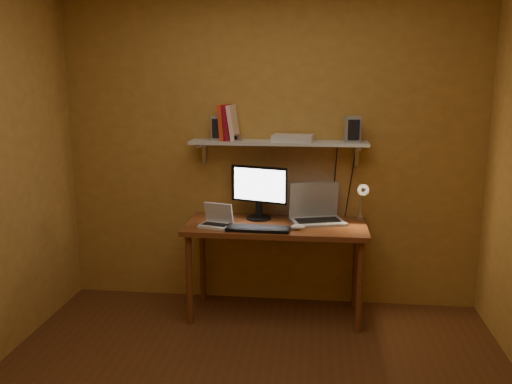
# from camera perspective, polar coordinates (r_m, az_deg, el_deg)

# --- Properties ---
(room) EXTENTS (3.44, 3.24, 2.64)m
(room) POSITION_cam_1_polar(r_m,az_deg,el_deg) (2.85, -1.27, 0.53)
(room) COLOR #562B16
(room) RESTS_ON ground
(desk) EXTENTS (1.40, 0.60, 0.75)m
(desk) POSITION_cam_1_polar(r_m,az_deg,el_deg) (4.23, 2.10, -4.52)
(desk) COLOR brown
(desk) RESTS_ON ground
(wall_shelf) EXTENTS (1.40, 0.25, 0.21)m
(wall_shelf) POSITION_cam_1_polar(r_m,az_deg,el_deg) (4.28, 2.38, 5.17)
(wall_shelf) COLOR silver
(wall_shelf) RESTS_ON room
(monitor) EXTENTS (0.46, 0.25, 0.43)m
(monitor) POSITION_cam_1_polar(r_m,az_deg,el_deg) (4.31, 0.31, 0.25)
(monitor) COLOR black
(monitor) RESTS_ON desk
(laptop) EXTENTS (0.47, 0.39, 0.30)m
(laptop) POSITION_cam_1_polar(r_m,az_deg,el_deg) (4.31, 6.32, -2.04)
(laptop) COLOR gray
(laptop) RESTS_ON desk
(netbook) EXTENTS (0.27, 0.22, 0.18)m
(netbook) POSITION_cam_1_polar(r_m,az_deg,el_deg) (4.15, -4.14, -2.93)
(netbook) COLOR silver
(netbook) RESTS_ON desk
(keyboard) EXTENTS (0.48, 0.17, 0.03)m
(keyboard) POSITION_cam_1_polar(r_m,az_deg,el_deg) (4.04, 0.22, -3.89)
(keyboard) COLOR black
(keyboard) RESTS_ON desk
(mouse) EXTENTS (0.12, 0.09, 0.04)m
(mouse) POSITION_cam_1_polar(r_m,az_deg,el_deg) (4.07, 4.42, -3.69)
(mouse) COLOR silver
(mouse) RESTS_ON desk
(desk_lamp) EXTENTS (0.09, 0.23, 0.38)m
(desk_lamp) POSITION_cam_1_polar(r_m,az_deg,el_deg) (4.28, 11.10, -0.47)
(desk_lamp) COLOR silver
(desk_lamp) RESTS_ON desk
(speaker_left) EXTENTS (0.13, 0.13, 0.20)m
(speaker_left) POSITION_cam_1_polar(r_m,az_deg,el_deg) (4.34, -3.83, 6.75)
(speaker_left) COLOR gray
(speaker_left) RESTS_ON wall_shelf
(speaker_right) EXTENTS (0.12, 0.12, 0.20)m
(speaker_right) POSITION_cam_1_polar(r_m,az_deg,el_deg) (4.25, 10.12, 6.52)
(speaker_right) COLOR gray
(speaker_right) RESTS_ON wall_shelf
(books) EXTENTS (0.16, 0.20, 0.28)m
(books) POSITION_cam_1_polar(r_m,az_deg,el_deg) (4.33, -2.95, 7.31)
(books) COLOR red
(books) RESTS_ON wall_shelf
(shelf_camera) EXTENTS (0.10, 0.05, 0.06)m
(shelf_camera) POSITION_cam_1_polar(r_m,az_deg,el_deg) (4.26, -2.10, 5.74)
(shelf_camera) COLOR silver
(shelf_camera) RESTS_ON wall_shelf
(router) EXTENTS (0.33, 0.24, 0.05)m
(router) POSITION_cam_1_polar(r_m,az_deg,el_deg) (4.26, 3.91, 5.69)
(router) COLOR silver
(router) RESTS_ON wall_shelf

